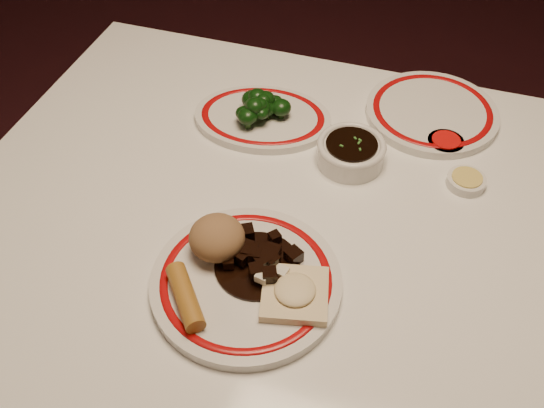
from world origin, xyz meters
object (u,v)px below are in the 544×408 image
(broccoli_plate, at_px, (263,118))
(fried_wonton, at_px, (295,293))
(broccoli_pile, at_px, (261,105))
(main_plate, at_px, (246,282))
(rice_mound, at_px, (217,238))
(dining_table, at_px, (318,264))
(stirfry_heap, at_px, (260,260))
(soy_bowl, at_px, (351,153))
(spring_roll, at_px, (185,297))

(broccoli_plate, bearing_deg, fried_wonton, -65.27)
(broccoli_pile, bearing_deg, main_plate, -74.74)
(main_plate, bearing_deg, broccoli_pile, 105.26)
(rice_mound, bearing_deg, dining_table, 38.92)
(main_plate, bearing_deg, stirfry_heap, 69.41)
(stirfry_heap, height_order, broccoli_pile, broccoli_pile)
(broccoli_plate, bearing_deg, stirfry_heap, -72.16)
(main_plate, height_order, fried_wonton, fried_wonton)
(main_plate, relative_size, soy_bowl, 2.73)
(dining_table, distance_m, rice_mound, 0.22)
(dining_table, xyz_separation_m, broccoli_pile, (-0.17, 0.22, 0.13))
(soy_bowl, bearing_deg, broccoli_plate, 162.21)
(dining_table, relative_size, soy_bowl, 10.46)
(dining_table, height_order, broccoli_pile, broccoli_pile)
(spring_roll, xyz_separation_m, broccoli_pile, (-0.03, 0.42, 0.01))
(broccoli_pile, bearing_deg, spring_roll, -85.51)
(spring_roll, relative_size, stirfry_heap, 0.83)
(rice_mound, bearing_deg, spring_roll, -94.90)
(dining_table, distance_m, main_plate, 0.19)
(main_plate, distance_m, fried_wonton, 0.08)
(stirfry_heap, distance_m, broccoli_plate, 0.35)
(spring_roll, bearing_deg, broccoli_pile, 55.22)
(rice_mound, relative_size, spring_roll, 0.79)
(dining_table, xyz_separation_m, main_plate, (-0.07, -0.14, 0.10))
(dining_table, relative_size, spring_roll, 11.64)
(main_plate, bearing_deg, soy_bowl, 74.61)
(dining_table, relative_size, main_plate, 3.83)
(stirfry_heap, bearing_deg, dining_table, 60.33)
(fried_wonton, xyz_separation_m, broccoli_pile, (-0.17, 0.36, 0.01))
(spring_roll, bearing_deg, soy_bowl, 28.72)
(rice_mound, xyz_separation_m, fried_wonton, (0.13, -0.04, -0.02))
(broccoli_pile, bearing_deg, rice_mound, -82.66)
(dining_table, xyz_separation_m, spring_roll, (-0.14, -0.20, 0.12))
(broccoli_plate, distance_m, broccoli_pile, 0.03)
(stirfry_heap, bearing_deg, spring_roll, -129.18)
(stirfry_heap, bearing_deg, fried_wonton, -31.28)
(broccoli_plate, relative_size, soy_bowl, 2.39)
(rice_mound, height_order, fried_wonton, rice_mound)
(rice_mound, bearing_deg, stirfry_heap, -4.87)
(main_plate, xyz_separation_m, broccoli_pile, (-0.10, 0.36, 0.03))
(broccoli_pile, bearing_deg, broccoli_plate, 41.83)
(rice_mound, height_order, soy_bowl, rice_mound)
(rice_mound, relative_size, broccoli_pile, 0.83)
(stirfry_heap, bearing_deg, soy_bowl, 75.19)
(broccoli_pile, bearing_deg, dining_table, -51.56)
(dining_table, bearing_deg, broccoli_plate, 127.75)
(rice_mound, height_order, stirfry_heap, rice_mound)
(rice_mound, distance_m, broccoli_plate, 0.33)
(broccoli_pile, bearing_deg, stirfry_heap, -71.66)
(main_plate, distance_m, rice_mound, 0.08)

